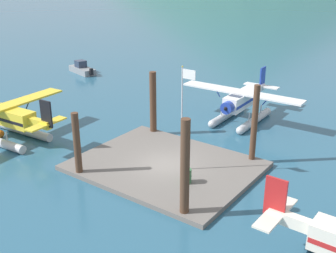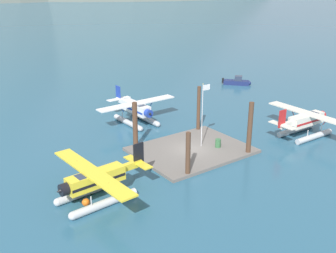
{
  "view_description": "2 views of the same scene",
  "coord_description": "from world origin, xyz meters",
  "px_view_note": "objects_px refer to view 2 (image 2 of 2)",
  "views": [
    {
      "loc": [
        14.59,
        -19.74,
        12.53
      ],
      "look_at": [
        -1.38,
        2.19,
        1.91
      ],
      "focal_mm": 44.78,
      "sensor_mm": 36.0,
      "label": 1
    },
    {
      "loc": [
        -23.82,
        -28.95,
        16.56
      ],
      "look_at": [
        -0.58,
        3.34,
        1.87
      ],
      "focal_mm": 42.37,
      "sensor_mm": 36.0,
      "label": 2
    }
  ],
  "objects_px": {
    "fuel_drum": "(218,143)",
    "seaplane_cream_stbd_aft": "(306,123)",
    "mooring_buoy": "(86,202)",
    "seaplane_white_bow_centre": "(136,111)",
    "boat_navy_open_east": "(237,82)",
    "seaplane_yellow_port_aft": "(96,183)",
    "flagpole": "(203,108)"
  },
  "relations": [
    {
      "from": "fuel_drum",
      "to": "seaplane_cream_stbd_aft",
      "type": "xyz_separation_m",
      "value": [
        10.68,
        -2.82,
        0.84
      ]
    },
    {
      "from": "mooring_buoy",
      "to": "seaplane_white_bow_centre",
      "type": "height_order",
      "value": "seaplane_white_bow_centre"
    },
    {
      "from": "boat_navy_open_east",
      "to": "mooring_buoy",
      "type": "bearing_deg",
      "value": -151.0
    },
    {
      "from": "seaplane_cream_stbd_aft",
      "to": "seaplane_yellow_port_aft",
      "type": "distance_m",
      "value": 25.44
    },
    {
      "from": "flagpole",
      "to": "seaplane_cream_stbd_aft",
      "type": "relative_size",
      "value": 0.64
    },
    {
      "from": "seaplane_white_bow_centre",
      "to": "boat_navy_open_east",
      "type": "relative_size",
      "value": 2.53
    },
    {
      "from": "flagpole",
      "to": "fuel_drum",
      "type": "bearing_deg",
      "value": -47.84
    },
    {
      "from": "fuel_drum",
      "to": "seaplane_cream_stbd_aft",
      "type": "relative_size",
      "value": 0.08
    },
    {
      "from": "seaplane_cream_stbd_aft",
      "to": "boat_navy_open_east",
      "type": "bearing_deg",
      "value": 63.37
    },
    {
      "from": "seaplane_yellow_port_aft",
      "to": "boat_navy_open_east",
      "type": "bearing_deg",
      "value": 29.44
    },
    {
      "from": "fuel_drum",
      "to": "flagpole",
      "type": "bearing_deg",
      "value": 132.16
    },
    {
      "from": "seaplane_cream_stbd_aft",
      "to": "seaplane_yellow_port_aft",
      "type": "bearing_deg",
      "value": 177.85
    },
    {
      "from": "fuel_drum",
      "to": "seaplane_cream_stbd_aft",
      "type": "distance_m",
      "value": 11.07
    },
    {
      "from": "fuel_drum",
      "to": "seaplane_yellow_port_aft",
      "type": "height_order",
      "value": "seaplane_yellow_port_aft"
    },
    {
      "from": "seaplane_white_bow_centre",
      "to": "boat_navy_open_east",
      "type": "bearing_deg",
      "value": 15.15
    },
    {
      "from": "flagpole",
      "to": "fuel_drum",
      "type": "xyz_separation_m",
      "value": [
        1.11,
        -1.22,
        -3.68
      ]
    },
    {
      "from": "seaplane_white_bow_centre",
      "to": "fuel_drum",
      "type": "bearing_deg",
      "value": -78.2
    },
    {
      "from": "flagpole",
      "to": "fuel_drum",
      "type": "height_order",
      "value": "flagpole"
    },
    {
      "from": "mooring_buoy",
      "to": "boat_navy_open_east",
      "type": "height_order",
      "value": "boat_navy_open_east"
    },
    {
      "from": "boat_navy_open_east",
      "to": "seaplane_white_bow_centre",
      "type": "bearing_deg",
      "value": -164.85
    },
    {
      "from": "seaplane_white_bow_centre",
      "to": "boat_navy_open_east",
      "type": "xyz_separation_m",
      "value": [
        23.9,
        6.47,
        -1.09
      ]
    },
    {
      "from": "mooring_buoy",
      "to": "boat_navy_open_east",
      "type": "relative_size",
      "value": 0.15
    },
    {
      "from": "mooring_buoy",
      "to": "seaplane_white_bow_centre",
      "type": "xyz_separation_m",
      "value": [
        13.27,
        14.13,
        1.27
      ]
    },
    {
      "from": "mooring_buoy",
      "to": "seaplane_cream_stbd_aft",
      "type": "bearing_deg",
      "value": -1.6
    },
    {
      "from": "mooring_buoy",
      "to": "seaplane_yellow_port_aft",
      "type": "height_order",
      "value": "seaplane_yellow_port_aft"
    },
    {
      "from": "mooring_buoy",
      "to": "seaplane_cream_stbd_aft",
      "type": "relative_size",
      "value": 0.06
    },
    {
      "from": "seaplane_yellow_port_aft",
      "to": "boat_navy_open_east",
      "type": "relative_size",
      "value": 2.54
    },
    {
      "from": "seaplane_cream_stbd_aft",
      "to": "boat_navy_open_east",
      "type": "relative_size",
      "value": 2.53
    },
    {
      "from": "fuel_drum",
      "to": "boat_navy_open_east",
      "type": "xyz_separation_m",
      "value": [
        21.38,
        18.52,
        -0.25
      ]
    },
    {
      "from": "seaplane_cream_stbd_aft",
      "to": "seaplane_white_bow_centre",
      "type": "xyz_separation_m",
      "value": [
        -13.19,
        14.87,
        0.0
      ]
    },
    {
      "from": "seaplane_yellow_port_aft",
      "to": "seaplane_white_bow_centre",
      "type": "xyz_separation_m",
      "value": [
        12.22,
        13.92,
        0.0
      ]
    },
    {
      "from": "flagpole",
      "to": "boat_navy_open_east",
      "type": "height_order",
      "value": "flagpole"
    }
  ]
}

